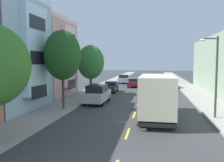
{
  "coord_description": "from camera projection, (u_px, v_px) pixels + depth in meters",
  "views": [
    {
      "loc": [
        1.48,
        -6.82,
        4.32
      ],
      "look_at": [
        -4.47,
        26.97,
        1.49
      ],
      "focal_mm": 37.72,
      "sensor_mm": 36.0,
      "label": 1
    }
  ],
  "objects": [
    {
      "name": "ground_plane",
      "position": [
        143.0,
        89.0,
        36.75
      ],
      "size": [
        160.0,
        160.0,
        0.0
      ],
      "primitive_type": "plane",
      "color": "#38383A"
    },
    {
      "name": "sidewalk_left",
      "position": [
        96.0,
        89.0,
        36.01
      ],
      "size": [
        3.2,
        120.0,
        0.14
      ],
      "primitive_type": "cube",
      "color": "#99968E",
      "rests_on": "ground_plane"
    },
    {
      "name": "sidewalk_right",
      "position": [
        193.0,
        91.0,
        33.56
      ],
      "size": [
        3.2,
        120.0,
        0.14
      ],
      "primitive_type": "cube",
      "color": "#99968E",
      "rests_on": "ground_plane"
    },
    {
      "name": "lane_centerline_dashes",
      "position": [
        142.0,
        94.0,
        31.35
      ],
      "size": [
        0.14,
        47.2,
        0.01
      ],
      "color": "yellow",
      "rests_on": "ground_plane"
    },
    {
      "name": "townhouse_third_rose",
      "position": [
        28.0,
        60.0,
        28.95
      ],
      "size": [
        11.02,
        7.94,
        9.51
      ],
      "color": "#CC9E9E",
      "rests_on": "ground_plane"
    },
    {
      "name": "street_tree_second",
      "position": [
        63.0,
        55.0,
        20.63
      ],
      "size": [
        3.25,
        3.25,
        6.94
      ],
      "color": "#47331E",
      "rests_on": "sidewalk_left"
    },
    {
      "name": "street_tree_third",
      "position": [
        91.0,
        62.0,
        29.92
      ],
      "size": [
        3.42,
        3.42,
        6.27
      ],
      "color": "#47331E",
      "rests_on": "sidewalk_left"
    },
    {
      "name": "street_lamp",
      "position": [
        214.0,
        70.0,
        17.42
      ],
      "size": [
        1.35,
        0.28,
        6.03
      ],
      "color": "#38383D",
      "rests_on": "sidewalk_right"
    },
    {
      "name": "delivery_box_truck",
      "position": [
        157.0,
        94.0,
        17.69
      ],
      "size": [
        2.5,
        7.63,
        3.32
      ],
      "color": "beige",
      "rests_on": "ground_plane"
    },
    {
      "name": "parked_hatchback_navy",
      "position": [
        172.0,
        84.0,
        38.26
      ],
      "size": [
        1.81,
        4.03,
        1.5
      ],
      "color": "navy",
      "rests_on": "ground_plane"
    },
    {
      "name": "parked_sedan_orange",
      "position": [
        166.0,
        77.0,
        53.63
      ],
      "size": [
        1.88,
        4.53,
        1.43
      ],
      "color": "orange",
      "rests_on": "ground_plane"
    },
    {
      "name": "parked_suv_silver",
      "position": [
        97.0,
        94.0,
        24.38
      ],
      "size": [
        2.04,
        4.83,
        1.93
      ],
      "color": "#B2B5BA",
      "rests_on": "ground_plane"
    },
    {
      "name": "parked_pickup_sky",
      "position": [
        124.0,
        79.0,
        47.18
      ],
      "size": [
        2.03,
        5.31,
        1.73
      ],
      "color": "#7A9EC6",
      "rests_on": "ground_plane"
    },
    {
      "name": "parked_hatchback_charcoal",
      "position": [
        111.0,
        87.0,
        33.43
      ],
      "size": [
        1.76,
        4.01,
        1.5
      ],
      "color": "#333338",
      "rests_on": "ground_plane"
    },
    {
      "name": "moving_burgundy_sedan",
      "position": [
        134.0,
        83.0,
        40.25
      ],
      "size": [
        1.8,
        4.5,
        1.43
      ],
      "color": "maroon",
      "rests_on": "ground_plane"
    }
  ]
}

